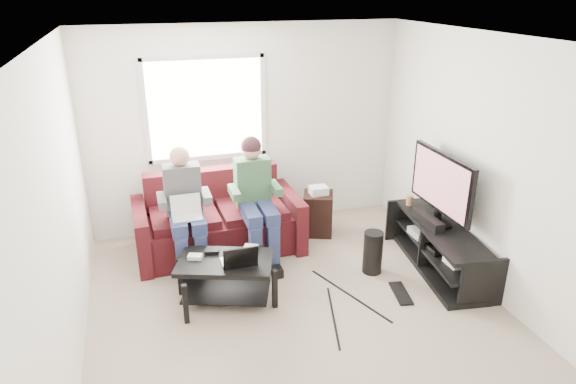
{
  "coord_description": "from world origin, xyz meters",
  "views": [
    {
      "loc": [
        -1.34,
        -3.97,
        3.02
      ],
      "look_at": [
        0.05,
        0.6,
        1.07
      ],
      "focal_mm": 32.0,
      "sensor_mm": 36.0,
      "label": 1
    }
  ],
  "objects": [
    {
      "name": "floor",
      "position": [
        0.0,
        0.0,
        0.0
      ],
      "size": [
        4.5,
        4.5,
        0.0
      ],
      "primitive_type": "plane",
      "color": "tan",
      "rests_on": "ground"
    },
    {
      "name": "ceiling",
      "position": [
        0.0,
        0.0,
        2.6
      ],
      "size": [
        4.5,
        4.5,
        0.0
      ],
      "primitive_type": "plane",
      "rotation": [
        3.14,
        0.0,
        0.0
      ],
      "color": "white",
      "rests_on": "wall_back"
    },
    {
      "name": "wall_back",
      "position": [
        0.0,
        2.25,
        1.3
      ],
      "size": [
        4.5,
        0.0,
        4.5
      ],
      "primitive_type": "plane",
      "rotation": [
        1.57,
        0.0,
        0.0
      ],
      "color": "white",
      "rests_on": "floor"
    },
    {
      "name": "wall_front",
      "position": [
        0.0,
        -2.25,
        1.3
      ],
      "size": [
        4.5,
        0.0,
        4.5
      ],
      "primitive_type": "plane",
      "rotation": [
        -1.57,
        0.0,
        0.0
      ],
      "color": "white",
      "rests_on": "floor"
    },
    {
      "name": "wall_left",
      "position": [
        -2.0,
        0.0,
        1.3
      ],
      "size": [
        0.0,
        4.5,
        4.5
      ],
      "primitive_type": "plane",
      "rotation": [
        1.57,
        0.0,
        1.57
      ],
      "color": "white",
      "rests_on": "floor"
    },
    {
      "name": "wall_right",
      "position": [
        2.0,
        0.0,
        1.3
      ],
      "size": [
        0.0,
        4.5,
        4.5
      ],
      "primitive_type": "plane",
      "rotation": [
        1.57,
        0.0,
        -1.57
      ],
      "color": "white",
      "rests_on": "floor"
    },
    {
      "name": "window",
      "position": [
        -0.5,
        2.23,
        1.6
      ],
      "size": [
        1.48,
        0.04,
        1.28
      ],
      "color": "white",
      "rests_on": "wall_back"
    },
    {
      "name": "sofa",
      "position": [
        -0.52,
        1.64,
        0.33
      ],
      "size": [
        1.97,
        1.0,
        0.92
      ],
      "color": "#451119",
      "rests_on": "floor"
    },
    {
      "name": "person_left",
      "position": [
        -0.92,
        1.29,
        0.77
      ],
      "size": [
        0.4,
        0.71,
        1.38
      ],
      "color": "navy",
      "rests_on": "sofa"
    },
    {
      "name": "person_right",
      "position": [
        -0.12,
        1.31,
        0.83
      ],
      "size": [
        0.4,
        0.71,
        1.43
      ],
      "color": "navy",
      "rests_on": "sofa"
    },
    {
      "name": "laptop_silver",
      "position": [
        -0.92,
        1.11,
        0.75
      ],
      "size": [
        0.36,
        0.28,
        0.24
      ],
      "primitive_type": null,
      "rotation": [
        0.0,
        0.0,
        0.22
      ],
      "color": "silver",
      "rests_on": "person_left"
    },
    {
      "name": "coffee_table",
      "position": [
        -0.64,
        0.49,
        0.35
      ],
      "size": [
        1.08,
        0.86,
        0.47
      ],
      "color": "black",
      "rests_on": "floor"
    },
    {
      "name": "laptop_black",
      "position": [
        -0.52,
        0.41,
        0.59
      ],
      "size": [
        0.39,
        0.32,
        0.24
      ],
      "primitive_type": null,
      "rotation": [
        0.0,
        0.0,
        -0.28
      ],
      "color": "black",
      "rests_on": "coffee_table"
    },
    {
      "name": "controller_a",
      "position": [
        -0.92,
        0.61,
        0.49
      ],
      "size": [
        0.16,
        0.13,
        0.04
      ],
      "primitive_type": "cube",
      "rotation": [
        0.0,
        0.0,
        -0.37
      ],
      "color": "silver",
      "rests_on": "coffee_table"
    },
    {
      "name": "controller_b",
      "position": [
        -0.74,
        0.67,
        0.49
      ],
      "size": [
        0.16,
        0.12,
        0.04
      ],
      "primitive_type": "cube",
      "rotation": [
        0.0,
        0.0,
        -0.26
      ],
      "color": "black",
      "rests_on": "coffee_table"
    },
    {
      "name": "controller_c",
      "position": [
        -0.34,
        0.64,
        0.49
      ],
      "size": [
        0.17,
        0.14,
        0.04
      ],
      "primitive_type": "cube",
      "rotation": [
        0.0,
        0.0,
        -0.45
      ],
      "color": "gray",
      "rests_on": "coffee_table"
    },
    {
      "name": "tv_stand",
      "position": [
        1.77,
        0.41,
        0.24
      ],
      "size": [
        0.7,
        1.67,
        0.53
      ],
      "color": "black",
      "rests_on": "floor"
    },
    {
      "name": "tv",
      "position": [
        1.77,
        0.51,
        0.99
      ],
      "size": [
        0.12,
        1.1,
        0.81
      ],
      "color": "black",
      "rests_on": "tv_stand"
    },
    {
      "name": "soundbar",
      "position": [
        1.65,
        0.51,
        0.58
      ],
      "size": [
        0.12,
        0.5,
        0.1
      ],
      "primitive_type": "cube",
      "color": "black",
      "rests_on": "tv_stand"
    },
    {
      "name": "drink_cup",
      "position": [
        1.72,
        1.04,
        0.59
      ],
      "size": [
        0.08,
        0.08,
        0.12
      ],
      "primitive_type": "cylinder",
      "color": "#996942",
      "rests_on": "tv_stand"
    },
    {
      "name": "console_white",
      "position": [
        1.77,
        0.01,
        0.31
      ],
      "size": [
        0.3,
        0.22,
        0.06
      ],
      "primitive_type": "cube",
      "color": "silver",
      "rests_on": "tv_stand"
    },
    {
      "name": "console_grey",
      "position": [
        1.77,
        0.71,
        0.32
      ],
      "size": [
        0.34,
        0.26,
        0.08
      ],
      "primitive_type": "cube",
      "color": "gray",
      "rests_on": "tv_stand"
    },
    {
      "name": "console_black",
      "position": [
        1.77,
        0.36,
        0.32
      ],
      "size": [
        0.38,
        0.3,
        0.07
      ],
      "primitive_type": "cube",
      "color": "black",
      "rests_on": "tv_stand"
    },
    {
      "name": "subwoofer",
      "position": [
        1.03,
        0.57,
        0.25
      ],
      "size": [
        0.22,
        0.22,
        0.49
      ],
      "primitive_type": "cylinder",
      "color": "black",
      "rests_on": "floor"
    },
    {
      "name": "keyboard_floor",
      "position": [
        1.12,
        0.06,
        0.01
      ],
      "size": [
        0.22,
        0.44,
        0.02
      ],
      "primitive_type": "cube",
      "rotation": [
        0.0,
        0.0,
        -0.19
      ],
      "color": "black",
      "rests_on": "floor"
    },
    {
      "name": "end_table",
      "position": [
        0.78,
        1.66,
        0.29
      ],
      "size": [
        0.37,
        0.37,
        0.65
      ],
      "color": "black",
      "rests_on": "floor"
    }
  ]
}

